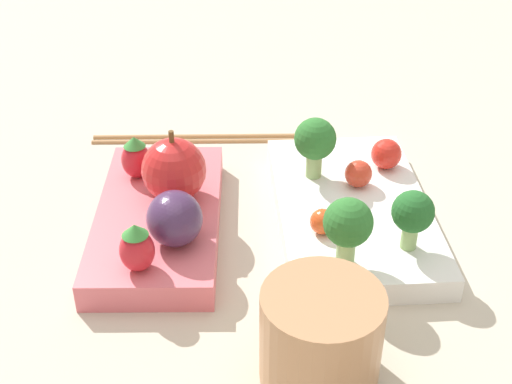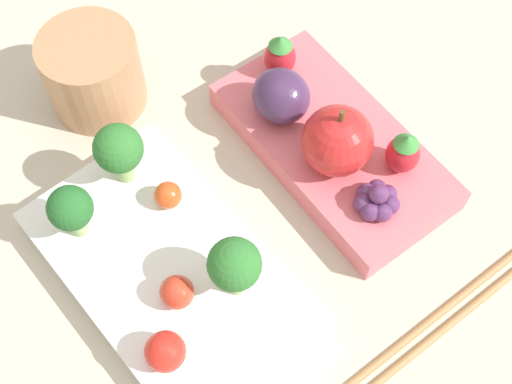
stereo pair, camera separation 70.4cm
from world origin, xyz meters
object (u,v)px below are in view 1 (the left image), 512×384
(bento_box_fruit, at_px, (159,218))
(cherry_tomato_0, at_px, (358,174))
(broccoli_floret_0, at_px, (348,225))
(grape_cluster, at_px, (181,158))
(strawberry_1, at_px, (136,158))
(cherry_tomato_1, at_px, (386,154))
(apple, at_px, (174,170))
(bento_box_savoury, at_px, (352,211))
(plum, at_px, (174,218))
(chopsticks_pair, at_px, (198,137))
(broccoli_floret_1, at_px, (413,214))
(cherry_tomato_2, at_px, (323,221))
(drinking_cup, at_px, (321,337))
(broccoli_floret_2, at_px, (315,141))
(strawberry_0, at_px, (137,248))

(bento_box_fruit, xyz_separation_m, cherry_tomato_0, (-0.01, 0.17, 0.02))
(broccoli_floret_0, relative_size, grape_cluster, 1.64)
(strawberry_1, bearing_deg, cherry_tomato_0, 77.10)
(cherry_tomato_1, relative_size, strawberry_1, 0.70)
(bento_box_fruit, bearing_deg, apple, 126.19)
(bento_box_savoury, height_order, plum, plum)
(cherry_tomato_0, relative_size, strawberry_1, 0.61)
(broccoli_floret_0, xyz_separation_m, chopsticks_pair, (-0.24, -0.08, -0.05))
(broccoli_floret_1, xyz_separation_m, strawberry_1, (-0.13, -0.20, -0.01))
(cherry_tomato_1, bearing_deg, cherry_tomato_2, -43.17)
(bento_box_fruit, bearing_deg, broccoli_floret_0, 55.08)
(cherry_tomato_1, bearing_deg, broccoli_floret_0, -30.16)
(drinking_cup, bearing_deg, cherry_tomato_1, 151.65)
(broccoli_floret_0, bearing_deg, cherry_tomato_2, -169.98)
(broccoli_floret_2, relative_size, strawberry_1, 1.43)
(bento_box_savoury, height_order, apple, apple)
(strawberry_1, bearing_deg, bento_box_fruit, 16.03)
(cherry_tomato_2, bearing_deg, drinking_cup, -14.86)
(cherry_tomato_2, bearing_deg, broccoli_floret_0, 10.02)
(broccoli_floret_0, xyz_separation_m, strawberry_1, (-0.14, -0.15, -0.01))
(plum, distance_m, drinking_cup, 0.15)
(cherry_tomato_1, distance_m, apple, 0.19)
(broccoli_floret_0, distance_m, strawberry_1, 0.20)
(bento_box_savoury, xyz_separation_m, chopsticks_pair, (-0.16, -0.11, -0.01))
(cherry_tomato_2, distance_m, drinking_cup, 0.13)
(strawberry_1, xyz_separation_m, plum, (0.10, 0.03, 0.00))
(chopsticks_pair, bearing_deg, strawberry_0, -16.24)
(bento_box_savoury, xyz_separation_m, cherry_tomato_2, (0.04, -0.04, 0.02))
(broccoli_floret_0, xyz_separation_m, strawberry_0, (-0.02, -0.15, -0.01))
(cherry_tomato_0, relative_size, drinking_cup, 0.30)
(broccoli_floret_0, relative_size, broccoli_floret_1, 1.13)
(bento_box_savoury, xyz_separation_m, cherry_tomato_0, (-0.02, 0.01, 0.02))
(cherry_tomato_2, height_order, plum, plum)
(broccoli_floret_1, height_order, plum, broccoli_floret_1)
(cherry_tomato_0, bearing_deg, plum, -71.03)
(broccoli_floret_1, relative_size, broccoli_floret_2, 0.88)
(broccoli_floret_1, bearing_deg, drinking_cup, -44.66)
(cherry_tomato_0, height_order, cherry_tomato_1, cherry_tomato_1)
(broccoli_floret_0, xyz_separation_m, plum, (-0.04, -0.12, -0.01))
(bento_box_fruit, height_order, chopsticks_pair, bento_box_fruit)
(cherry_tomato_0, relative_size, apple, 0.38)
(cherry_tomato_0, relative_size, strawberry_0, 0.60)
(apple, relative_size, plum, 1.35)
(bento_box_savoury, height_order, cherry_tomato_1, cherry_tomato_1)
(cherry_tomato_0, distance_m, strawberry_0, 0.21)
(broccoli_floret_0, xyz_separation_m, grape_cluster, (-0.15, -0.11, -0.02))
(broccoli_floret_2, bearing_deg, chopsticks_pair, -142.17)
(drinking_cup, bearing_deg, broccoli_floret_0, 154.47)
(plum, height_order, grape_cluster, plum)
(broccoli_floret_1, bearing_deg, chopsticks_pair, -148.76)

